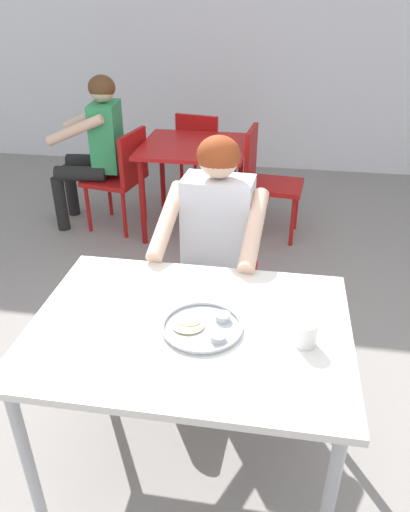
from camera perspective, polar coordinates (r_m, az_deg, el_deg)
name	(u,v)px	position (r m, az deg, el deg)	size (l,w,h in m)	color
ground_plane	(214,461)	(2.33, 1.03, -22.97)	(12.00, 12.00, 0.05)	gray
table_foreground	(190,341)	(1.83, -1.81, -9.89)	(1.16, 0.85, 0.74)	silver
thali_tray	(203,327)	(1.76, -0.29, -8.29)	(0.29, 0.29, 0.03)	#B7BABF
drinking_cup	(306,333)	(1.70, 11.73, -8.80)	(0.08, 0.08, 0.09)	white
chair_foreground	(221,258)	(2.67, 1.92, -0.29)	(0.41, 0.42, 0.87)	red
diner_foreground	(214,240)	(2.37, 1.04, 1.83)	(0.52, 0.57, 1.21)	black
table_background_red	(194,156)	(3.87, -1.30, 11.63)	(0.81, 0.77, 0.72)	#B71414
chair_red_left	(122,173)	(4.00, -9.70, 9.56)	(0.49, 0.50, 0.82)	#AB1312
chair_red_right	(264,177)	(3.86, 7.00, 9.23)	(0.47, 0.42, 0.86)	#AA1514
chair_red_far	(202,151)	(4.49, -0.41, 12.25)	(0.47, 0.50, 0.83)	red
patron_background	(96,139)	(4.05, -12.73, 13.21)	(0.58, 0.53, 1.21)	black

